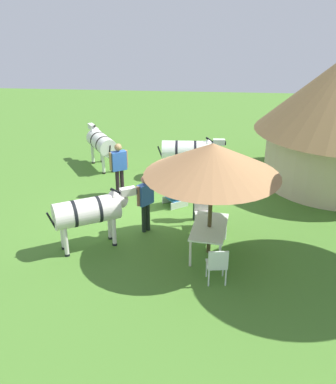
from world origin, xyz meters
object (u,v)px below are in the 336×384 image
at_px(patio_dining_table, 209,229).
at_px(shade_umbrella, 212,160).
at_px(guest_beside_umbrella, 198,189).
at_px(patio_chair_near_hut, 203,210).
at_px(standing_watcher, 119,165).
at_px(guest_behind_table, 145,198).
at_px(zebra_by_umbrella, 188,151).
at_px(striped_lounge_chair, 174,198).
at_px(zebra_toward_hut, 101,143).
at_px(zebra_nearest_camera, 89,212).
at_px(patio_chair_near_lawn, 217,264).

bearing_deg(patio_dining_table, shade_umbrella, 14.04).
bearing_deg(guest_beside_umbrella, patio_dining_table, -71.70).
relative_size(shade_umbrella, patio_chair_near_hut, 3.57).
bearing_deg(patio_dining_table, standing_watcher, -138.47).
height_order(guest_behind_table, zebra_by_umbrella, guest_behind_table).
bearing_deg(striped_lounge_chair, zebra_by_umbrella, 137.10).
bearing_deg(patio_dining_table, zebra_by_umbrella, -171.14).
relative_size(guest_behind_table, standing_watcher, 0.95).
bearing_deg(standing_watcher, patio_dining_table, 99.99).
bearing_deg(guest_behind_table, patio_chair_near_hut, 141.70).
relative_size(guest_behind_table, zebra_by_umbrella, 0.69).
xyz_separation_m(patio_dining_table, patio_chair_near_hut, (-1.30, -0.18, -0.14)).
relative_size(patio_dining_table, zebra_toward_hut, 0.83).
relative_size(patio_chair_near_hut, standing_watcher, 0.52).
bearing_deg(zebra_nearest_camera, guest_behind_table, 97.04).
distance_m(patio_chair_near_hut, patio_chair_near_lawn, 2.62).
distance_m(patio_chair_near_hut, striped_lounge_chair, 1.62).
relative_size(guest_behind_table, zebra_nearest_camera, 0.79).
height_order(guest_behind_table, striped_lounge_chair, guest_behind_table).
distance_m(patio_chair_near_hut, guest_behind_table, 1.64).
height_order(shade_umbrella, zebra_toward_hut, shade_umbrella).
xyz_separation_m(patio_chair_near_lawn, zebra_toward_hut, (-6.94, -4.19, 0.44)).
relative_size(patio_dining_table, zebra_nearest_camera, 0.80).
distance_m(guest_behind_table, standing_watcher, 2.57).
bearing_deg(patio_chair_near_lawn, zebra_by_umbrella, 90.72).
relative_size(patio_chair_near_hut, patio_chair_near_lawn, 1.00).
relative_size(zebra_by_umbrella, zebra_toward_hut, 1.20).
bearing_deg(patio_chair_near_hut, patio_chair_near_lawn, 90.10).
distance_m(guest_behind_table, striped_lounge_chair, 1.92).
relative_size(shade_umbrella, zebra_toward_hut, 1.63).
distance_m(shade_umbrella, zebra_by_umbrella, 5.21).
relative_size(shade_umbrella, zebra_by_umbrella, 1.35).
bearing_deg(striped_lounge_chair, zebra_nearest_camera, -71.51).
bearing_deg(guest_behind_table, striped_lounge_chair, -161.89).
height_order(patio_chair_near_lawn, zebra_by_umbrella, zebra_by_umbrella).
xyz_separation_m(patio_dining_table, guest_beside_umbrella, (-1.73, -0.33, 0.32)).
height_order(shade_umbrella, patio_dining_table, shade_umbrella).
height_order(standing_watcher, zebra_toward_hut, standing_watcher).
bearing_deg(standing_watcher, patio_chair_near_lawn, 92.37).
distance_m(shade_umbrella, guest_behind_table, 2.47).
distance_m(patio_dining_table, zebra_nearest_camera, 3.03).
height_order(shade_umbrella, zebra_by_umbrella, shade_umbrella).
bearing_deg(striped_lounge_chair, standing_watcher, -144.61).
bearing_deg(zebra_by_umbrella, patio_dining_table, 5.88).
relative_size(patio_dining_table, striped_lounge_chair, 1.70).
xyz_separation_m(standing_watcher, zebra_by_umbrella, (-1.68, 2.10, -0.07)).
height_order(shade_umbrella, patio_chair_near_hut, shade_umbrella).
relative_size(patio_chair_near_lawn, guest_behind_table, 0.55).
xyz_separation_m(patio_chair_near_hut, zebra_nearest_camera, (1.30, -2.83, 0.49)).
distance_m(patio_dining_table, zebra_by_umbrella, 4.99).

